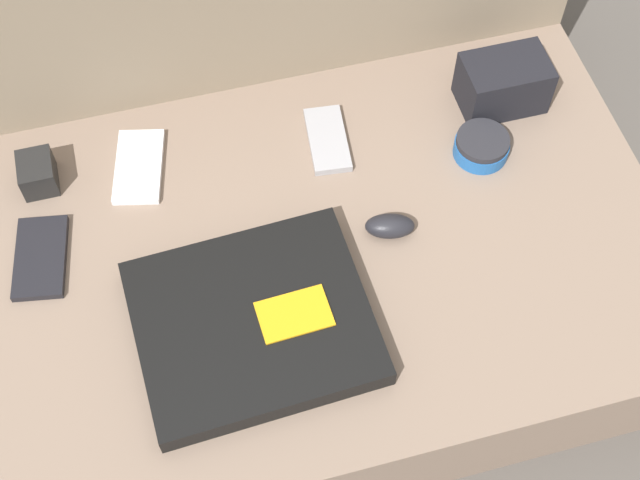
% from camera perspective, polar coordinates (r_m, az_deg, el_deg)
% --- Properties ---
extents(ground_plane, '(8.00, 8.00, 0.00)m').
position_cam_1_polar(ground_plane, '(1.34, 0.00, -4.01)').
color(ground_plane, '#4C4742').
extents(couch_seat, '(0.96, 0.61, 0.16)m').
position_cam_1_polar(couch_seat, '(1.27, 0.00, -2.35)').
color(couch_seat, '#7A6656').
rests_on(couch_seat, ground_plane).
extents(laptop, '(0.30, 0.27, 0.03)m').
position_cam_1_polar(laptop, '(1.13, -4.29, -5.28)').
color(laptop, black).
rests_on(laptop, couch_seat).
extents(computer_mouse, '(0.07, 0.05, 0.03)m').
position_cam_1_polar(computer_mouse, '(1.20, 4.45, 1.02)').
color(computer_mouse, black).
rests_on(computer_mouse, couch_seat).
extents(speaker_puck, '(0.08, 0.08, 0.03)m').
position_cam_1_polar(speaker_puck, '(1.30, 10.31, 5.94)').
color(speaker_puck, '#1E569E').
rests_on(speaker_puck, couch_seat).
extents(phone_silver, '(0.07, 0.12, 0.01)m').
position_cam_1_polar(phone_silver, '(1.30, 0.48, 6.44)').
color(phone_silver, '#99999E').
rests_on(phone_silver, couch_seat).
extents(phone_black, '(0.09, 0.13, 0.01)m').
position_cam_1_polar(phone_black, '(1.24, -17.45, -1.08)').
color(phone_black, black).
rests_on(phone_black, couch_seat).
extents(phone_small, '(0.09, 0.14, 0.01)m').
position_cam_1_polar(phone_small, '(1.29, -11.52, 4.63)').
color(phone_small, silver).
rests_on(phone_small, couch_seat).
extents(camera_pouch, '(0.12, 0.08, 0.08)m').
position_cam_1_polar(camera_pouch, '(1.35, 11.65, 9.81)').
color(camera_pouch, black).
rests_on(camera_pouch, couch_seat).
extents(charger_brick, '(0.05, 0.06, 0.04)m').
position_cam_1_polar(charger_brick, '(1.30, -17.62, 4.09)').
color(charger_brick, black).
rests_on(charger_brick, couch_seat).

